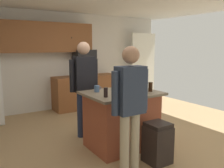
% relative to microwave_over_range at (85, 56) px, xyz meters
% --- Properties ---
extents(floor, '(7.04, 7.04, 0.00)m').
position_rel_microwave_over_range_xyz_m(floor, '(-0.60, -2.50, -1.45)').
color(floor, tan).
rests_on(floor, ground).
extents(back_wall, '(6.40, 0.10, 2.60)m').
position_rel_microwave_over_range_xyz_m(back_wall, '(-0.60, 0.30, -0.15)').
color(back_wall, silver).
rests_on(back_wall, ground).
extents(french_door_window_panel, '(0.90, 0.06, 2.00)m').
position_rel_microwave_over_range_xyz_m(french_door_window_panel, '(2.00, -0.10, -0.35)').
color(french_door_window_panel, white).
rests_on(french_door_window_panel, ground).
extents(cabinet_run_upper, '(2.40, 0.38, 0.75)m').
position_rel_microwave_over_range_xyz_m(cabinet_run_upper, '(-1.00, 0.10, 0.48)').
color(cabinet_run_upper, brown).
extents(cabinet_run_lower, '(1.80, 0.63, 0.90)m').
position_rel_microwave_over_range_xyz_m(cabinet_run_lower, '(0.00, -0.02, -1.00)').
color(cabinet_run_lower, brown).
rests_on(cabinet_run_lower, ground).
extents(microwave_over_range, '(0.56, 0.40, 0.32)m').
position_rel_microwave_over_range_xyz_m(microwave_over_range, '(0.00, 0.00, 0.00)').
color(microwave_over_range, black).
extents(kitchen_island, '(1.21, 0.94, 0.96)m').
position_rel_microwave_over_range_xyz_m(kitchen_island, '(-0.65, -2.73, -0.97)').
color(kitchen_island, '#9E4C33').
rests_on(kitchen_island, ground).
extents(person_guest_by_door, '(0.57, 0.23, 1.72)m').
position_rel_microwave_over_range_xyz_m(person_guest_by_door, '(-1.03, -3.49, -0.46)').
color(person_guest_by_door, tan).
rests_on(person_guest_by_door, ground).
extents(person_host_foreground, '(0.57, 0.24, 1.79)m').
position_rel_microwave_over_range_xyz_m(person_host_foreground, '(-0.97, -1.96, -0.41)').
color(person_host_foreground, '#232D4C').
rests_on(person_host_foreground, ground).
extents(glass_dark_ale, '(0.07, 0.07, 0.16)m').
position_rel_microwave_over_range_xyz_m(glass_dark_ale, '(-0.35, -2.98, -0.42)').
color(glass_dark_ale, black).
rests_on(glass_dark_ale, kitchen_island).
extents(tumbler_amber, '(0.06, 0.06, 0.16)m').
position_rel_microwave_over_range_xyz_m(tumbler_amber, '(-0.85, -2.85, -0.41)').
color(tumbler_amber, black).
rests_on(tumbler_amber, kitchen_island).
extents(glass_stout_tall, '(0.07, 0.07, 0.15)m').
position_rel_microwave_over_range_xyz_m(glass_stout_tall, '(-0.50, -2.45, -0.42)').
color(glass_stout_tall, black).
rests_on(glass_stout_tall, kitchen_island).
extents(glass_short_whisky, '(0.07, 0.07, 0.16)m').
position_rel_microwave_over_range_xyz_m(glass_short_whisky, '(-0.22, -2.96, -0.42)').
color(glass_short_whisky, black).
rests_on(glass_short_whisky, kitchen_island).
extents(mug_ceramic_white, '(0.13, 0.09, 0.11)m').
position_rel_microwave_over_range_xyz_m(mug_ceramic_white, '(-0.99, -2.50, -0.44)').
color(mug_ceramic_white, '#4C6B99').
rests_on(mug_ceramic_white, kitchen_island).
extents(glass_pilsner, '(0.06, 0.06, 0.15)m').
position_rel_microwave_over_range_xyz_m(glass_pilsner, '(-1.08, -2.93, -0.42)').
color(glass_pilsner, black).
rests_on(glass_pilsner, kitchen_island).
extents(serving_tray, '(0.44, 0.30, 0.04)m').
position_rel_microwave_over_range_xyz_m(serving_tray, '(-0.48, -2.72, -0.47)').
color(serving_tray, '#B7B7BC').
rests_on(serving_tray, kitchen_island).
extents(trash_bin, '(0.34, 0.34, 0.61)m').
position_rel_microwave_over_range_xyz_m(trash_bin, '(-0.52, -3.48, -1.15)').
color(trash_bin, black).
rests_on(trash_bin, ground).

